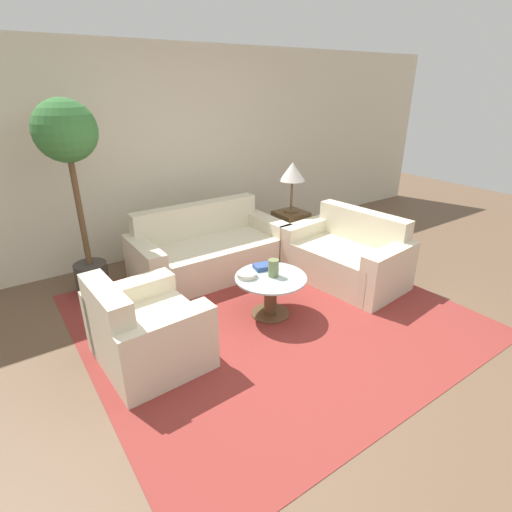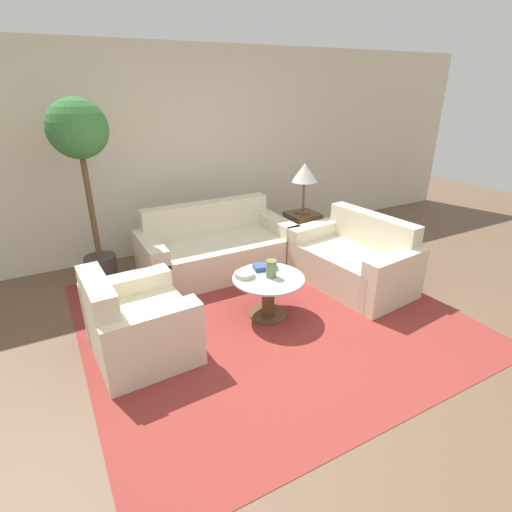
# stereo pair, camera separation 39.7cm
# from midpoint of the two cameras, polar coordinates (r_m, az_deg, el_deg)

# --- Properties ---
(ground_plane) EXTENTS (14.00, 14.00, 0.00)m
(ground_plane) POSITION_cam_midpoint_polar(r_m,az_deg,el_deg) (3.54, 4.49, -13.92)
(ground_plane) COLOR brown
(wall_back) EXTENTS (10.00, 0.06, 2.60)m
(wall_back) POSITION_cam_midpoint_polar(r_m,az_deg,el_deg) (5.43, -15.33, 13.80)
(wall_back) COLOR beige
(wall_back) RESTS_ON ground_plane
(rug) EXTENTS (3.48, 3.29, 0.01)m
(rug) POSITION_cam_midpoint_polar(r_m,az_deg,el_deg) (4.06, -0.79, -8.31)
(rug) COLOR maroon
(rug) RESTS_ON ground_plane
(sofa_main) EXTENTS (1.81, 0.85, 0.80)m
(sofa_main) POSITION_cam_midpoint_polar(r_m,az_deg,el_deg) (4.88, -9.21, 0.60)
(sofa_main) COLOR beige
(sofa_main) RESTS_ON ground_plane
(armchair) EXTENTS (0.82, 0.94, 0.77)m
(armchair) POSITION_cam_midpoint_polar(r_m,az_deg,el_deg) (3.48, -19.13, -10.55)
(armchair) COLOR beige
(armchair) RESTS_ON ground_plane
(loveseat) EXTENTS (0.95, 1.44, 0.79)m
(loveseat) POSITION_cam_midpoint_polar(r_m,az_deg,el_deg) (4.73, 10.61, -0.22)
(loveseat) COLOR beige
(loveseat) RESTS_ON ground_plane
(coffee_table) EXTENTS (0.70, 0.70, 0.42)m
(coffee_table) POSITION_cam_midpoint_polar(r_m,az_deg,el_deg) (3.92, -0.81, -4.98)
(coffee_table) COLOR brown
(coffee_table) RESTS_ON ground_plane
(side_table) EXTENTS (0.38, 0.38, 0.57)m
(side_table) POSITION_cam_midpoint_polar(r_m,az_deg,el_deg) (5.40, 2.82, 3.40)
(side_table) COLOR brown
(side_table) RESTS_ON ground_plane
(table_lamp) EXTENTS (0.33, 0.33, 0.65)m
(table_lamp) POSITION_cam_midpoint_polar(r_m,az_deg,el_deg) (5.18, 3.00, 11.73)
(table_lamp) COLOR brown
(table_lamp) RESTS_ON side_table
(potted_plant) EXTENTS (0.59, 0.59, 2.03)m
(potted_plant) POSITION_cam_midpoint_polar(r_m,az_deg,el_deg) (4.43, -27.43, 12.18)
(potted_plant) COLOR #3D3833
(potted_plant) RESTS_ON ground_plane
(vase) EXTENTS (0.10, 0.10, 0.17)m
(vase) POSITION_cam_midpoint_polar(r_m,az_deg,el_deg) (3.83, -0.46, -1.79)
(vase) COLOR #6B7A4C
(vase) RESTS_ON coffee_table
(bowl) EXTENTS (0.19, 0.19, 0.05)m
(bowl) POSITION_cam_midpoint_polar(r_m,az_deg,el_deg) (3.84, -4.31, -2.79)
(bowl) COLOR beige
(bowl) RESTS_ON coffee_table
(book_stack) EXTENTS (0.25, 0.18, 0.05)m
(book_stack) POSITION_cam_midpoint_polar(r_m,az_deg,el_deg) (4.01, -1.51, -1.54)
(book_stack) COLOR #334C8C
(book_stack) RESTS_ON coffee_table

